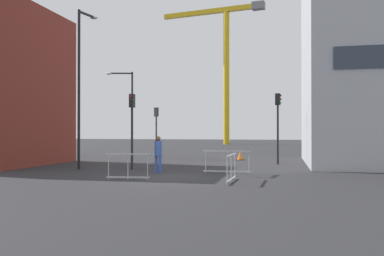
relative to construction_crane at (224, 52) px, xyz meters
The scene contains 12 objects.
ground 47.22m from the construction_crane, 85.34° to the right, with size 160.00×160.00×0.00m, color #28282B.
construction_crane is the anchor object (origin of this frame).
streetlamp_tall 43.22m from the construction_crane, 92.27° to the right, with size 0.55×1.38×8.34m.
streetlamp_short 34.36m from the construction_crane, 94.76° to the right, with size 2.02×0.59×6.47m.
traffic_light_median 43.19m from the construction_crane, 88.66° to the right, with size 0.26×0.38×3.93m.
traffic_light_near 39.32m from the construction_crane, 77.14° to the right, with size 0.39×0.29×4.26m.
traffic_light_far 33.21m from the construction_crane, 91.88° to the right, with size 0.39×0.35×3.84m.
pedestrian_walking 45.21m from the construction_crane, 86.18° to the right, with size 0.34×0.34×1.75m.
safety_barrier_left_run 48.04m from the construction_crane, 86.92° to the right, with size 1.80×0.28×1.08m.
safety_barrier_right_run 48.27m from the construction_crane, 81.69° to the right, with size 0.13×2.15×1.08m.
safety_barrier_mid_span 45.19m from the construction_crane, 81.85° to the right, with size 2.29×0.09×1.08m.
traffic_cone_by_barrier 36.72m from the construction_crane, 80.20° to the right, with size 0.57×0.57×0.58m.
Camera 1 is at (4.99, -16.83, 1.99)m, focal length 38.20 mm.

